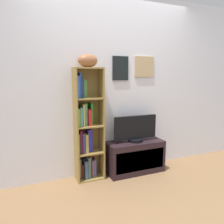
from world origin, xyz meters
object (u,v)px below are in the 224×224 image
object	(u,v)px
bookshelf	(86,130)
television	(136,129)
football	(88,61)
tv_stand	(135,157)

from	to	relation	value
bookshelf	television	size ratio (longest dim) A/B	2.32
bookshelf	football	xyz separation A→B (m)	(0.03, -0.03, 0.92)
bookshelf	football	bearing A→B (deg)	-41.44
football	television	bearing A→B (deg)	-4.50
bookshelf	television	bearing A→B (deg)	-6.48
football	television	size ratio (longest dim) A/B	0.40
bookshelf	football	distance (m)	0.93
bookshelf	tv_stand	bearing A→B (deg)	-6.57
television	football	bearing A→B (deg)	175.50
football	tv_stand	world-z (taller)	football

